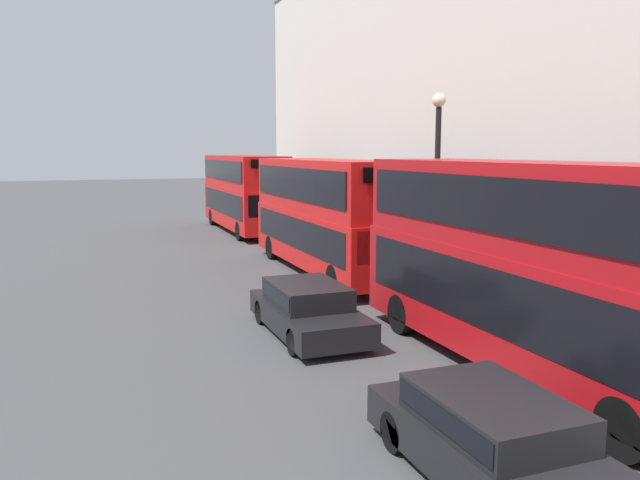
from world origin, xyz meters
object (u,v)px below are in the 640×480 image
Objects in this scene: bus_third_in_queue at (244,190)px; car_dark_sedan at (495,438)px; bus_leading at (535,259)px; car_hatchback at (308,307)px; pedestrian at (306,220)px; bus_second_in_queue at (327,211)px.

bus_third_in_queue reaches higher than car_dark_sedan.
bus_leading is 2.33× the size of car_dark_sedan.
bus_third_in_queue is 28.41m from car_dark_sedan.
car_hatchback is at bearing 128.49° from bus_leading.
bus_leading is 5.72× the size of pedestrian.
pedestrian is at bearing 82.67° from bus_leading.
car_dark_sedan is 26.19m from pedestrian.
bus_third_in_queue is at bearing 80.56° from car_hatchback.
bus_second_in_queue is 0.99× the size of bus_third_in_queue.
car_hatchback is at bearing -114.76° from bus_second_in_queue.
bus_leading reaches higher than pedestrian.
bus_second_in_queue reaches higher than car_dark_sedan.
bus_leading is 0.98× the size of bus_second_in_queue.
pedestrian is at bearing 70.64° from car_hatchback.
pedestrian is at bearing 76.23° from car_dark_sedan.
bus_second_in_queue reaches higher than pedestrian.
bus_second_in_queue is 13.09m from bus_third_in_queue.
pedestrian is (6.23, 25.43, 0.14)m from car_dark_sedan.
car_hatchback is (-3.40, -7.37, -1.67)m from bus_second_in_queue.
car_hatchback is at bearing -109.36° from pedestrian.
car_dark_sedan is 2.45× the size of pedestrian.
bus_leading is at bearing 45.17° from car_dark_sedan.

